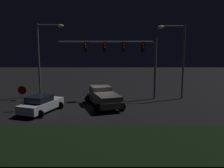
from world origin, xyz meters
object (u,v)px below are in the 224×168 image
car_sedan (42,104)px  street_lamp_right (178,52)px  stop_sign (23,93)px  pickup_truck (104,96)px  street_lamp_left (45,51)px  traffic_signal_gantry (124,52)px

car_sedan → street_lamp_right: (13.12, 5.42, 4.28)m
car_sedan → stop_sign: (-1.79, 0.59, 0.82)m
pickup_truck → street_lamp_left: bearing=37.1°
car_sedan → stop_sign: stop_sign is taller
traffic_signal_gantry → street_lamp_left: street_lamp_left is taller
traffic_signal_gantry → stop_sign: 10.91m
pickup_truck → street_lamp_right: bearing=-85.1°
street_lamp_right → stop_sign: (-14.91, -4.84, -3.45)m
traffic_signal_gantry → pickup_truck: bearing=-122.4°
stop_sign → traffic_signal_gantry: bearing=27.4°
street_lamp_left → street_lamp_right: street_lamp_left is taller
car_sedan → street_lamp_left: (-1.41, 6.72, 4.40)m
pickup_truck → stop_sign: 7.29m
street_lamp_right → pickup_truck: bearing=-156.8°
car_sedan → street_lamp_left: size_ratio=0.59×
pickup_truck → street_lamp_right: size_ratio=0.73×
street_lamp_left → stop_sign: 7.12m
stop_sign → street_lamp_right: bearing=18.0°
street_lamp_right → stop_sign: 16.05m
traffic_signal_gantry → street_lamp_left: (-8.81, 1.38, 0.11)m
pickup_truck → stop_sign: bearing=83.6°
car_sedan → street_lamp_right: bearing=-47.8°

